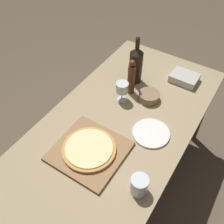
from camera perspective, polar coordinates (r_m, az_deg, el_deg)
name	(u,v)px	position (r m, az deg, el deg)	size (l,w,h in m)	color
ground_plane	(115,185)	(2.17, 0.65, -15.54)	(12.00, 12.00, 0.00)	brown
dining_table	(116,135)	(1.62, 0.84, -5.02)	(0.82, 1.69, 0.73)	#9E8966
cutting_board	(89,151)	(1.44, -4.95, -8.44)	(0.37, 0.36, 0.02)	olive
pizza	(89,149)	(1.43, -5.00, -7.98)	(0.29, 0.29, 0.02)	#C68947
wine_bottle	(136,65)	(1.77, 5.22, 10.25)	(0.09, 0.09, 0.34)	black
pepper_mill	(131,77)	(1.69, 4.23, 7.50)	(0.05, 0.05, 0.26)	#5B2D19
wine_glass	(122,88)	(1.64, 2.22, 5.25)	(0.08, 0.08, 0.14)	silver
small_bowl	(149,96)	(1.71, 8.07, 3.38)	(0.13, 0.13, 0.05)	#84664C
drinking_tumbler	(139,185)	(1.29, 5.94, -15.59)	(0.09, 0.09, 0.11)	silver
dinner_plate	(151,133)	(1.53, 8.50, -4.59)	(0.22, 0.22, 0.01)	white
food_container	(184,78)	(1.90, 15.47, 7.15)	(0.18, 0.14, 0.05)	#BCB7AD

